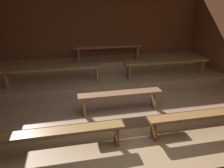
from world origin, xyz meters
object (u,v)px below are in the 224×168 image
at_px(bench_middle_right, 167,63).
at_px(bench_middle_left, 53,70).
at_px(bench_lower_center, 120,96).
at_px(bench_upper_center, 108,48).
at_px(bench_floor_right, 205,116).
at_px(bench_floor_left, 56,134).

bearing_deg(bench_middle_right, bench_middle_left, 180.00).
relative_size(bench_middle_left, bench_middle_right, 1.00).
xyz_separation_m(bench_lower_center, bench_upper_center, (0.19, 2.23, 0.53)).
bearing_deg(bench_floor_right, bench_middle_right, 88.09).
bearing_deg(bench_middle_right, bench_floor_left, -146.15).
height_order(bench_middle_left, bench_middle_right, same).
bearing_deg(bench_upper_center, bench_middle_left, -146.50).
relative_size(bench_floor_right, bench_middle_right, 0.99).
bearing_deg(bench_upper_center, bench_floor_left, -116.74).
distance_m(bench_floor_left, bench_lower_center, 1.50).
distance_m(bench_floor_right, bench_upper_center, 3.32).
bearing_deg(bench_middle_left, bench_floor_left, -88.09).
distance_m(bench_floor_right, bench_middle_left, 3.49).
relative_size(bench_floor_left, bench_upper_center, 1.17).
bearing_deg(bench_lower_center, bench_middle_right, 37.25).
xyz_separation_m(bench_lower_center, bench_middle_right, (1.58, 1.20, 0.27)).
bearing_deg(bench_floor_left, bench_lower_center, 29.32).
height_order(bench_floor_left, bench_upper_center, bench_upper_center).
bearing_deg(bench_upper_center, bench_middle_right, -36.62).
relative_size(bench_lower_center, bench_middle_right, 0.74).
bearing_deg(bench_lower_center, bench_middle_left, 138.55).
bearing_deg(bench_middle_right, bench_upper_center, 143.38).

